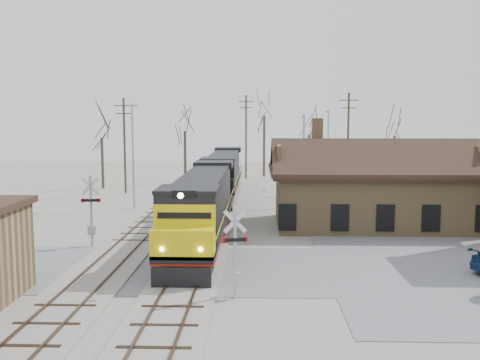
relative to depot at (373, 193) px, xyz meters
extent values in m
plane|color=#9F9A90|center=(-11.99, -12.00, -2.41)|extent=(140.00, 140.00, 0.00)
cube|color=slate|center=(-11.99, -12.00, -2.39)|extent=(60.00, 9.00, 0.03)
cube|color=#9F9A90|center=(-11.99, 3.00, -2.35)|extent=(3.40, 90.00, 0.12)
cube|color=#473323|center=(-12.71, 3.00, -2.24)|extent=(0.08, 90.00, 0.14)
cube|color=#473323|center=(-11.27, 3.00, -2.24)|extent=(0.08, 90.00, 0.14)
cube|color=#9F9A90|center=(-16.49, 3.00, -2.35)|extent=(3.40, 90.00, 0.12)
cube|color=#473323|center=(-17.21, 3.00, -2.24)|extent=(0.08, 90.00, 0.14)
cube|color=#473323|center=(-15.77, 3.00, -2.24)|extent=(0.08, 90.00, 0.14)
cube|color=#9B7C50|center=(0.01, 0.00, -0.41)|extent=(14.00, 8.00, 4.00)
cube|color=black|center=(0.01, 0.00, 1.69)|extent=(15.20, 9.20, 0.30)
cube|color=black|center=(0.01, -2.30, 2.69)|extent=(15.00, 4.71, 2.66)
cube|color=black|center=(0.01, 2.30, 2.69)|extent=(15.00, 4.71, 2.66)
cube|color=#9B7C50|center=(-3.99, 1.50, 4.39)|extent=(0.80, 0.80, 2.20)
cube|color=black|center=(-11.99, -11.84, -1.86)|extent=(2.49, 3.98, 1.00)
cube|color=black|center=(-11.99, 1.10, -1.86)|extent=(2.49, 3.98, 1.00)
cube|color=black|center=(-11.99, -5.37, -1.06)|extent=(2.99, 19.90, 0.35)
cube|color=maroon|center=(-11.99, -5.37, -1.28)|extent=(3.01, 19.90, 0.12)
cube|color=black|center=(-11.99, -4.13, 0.48)|extent=(2.59, 14.43, 2.79)
cube|color=black|center=(-11.99, -12.73, 0.48)|extent=(2.99, 2.79, 2.79)
cube|color=#DBC20B|center=(-11.99, -14.42, -0.37)|extent=(2.99, 1.79, 1.39)
cube|color=black|center=(-11.99, -15.42, -1.86)|extent=(2.79, 0.25, 1.00)
cylinder|color=#FFF2CC|center=(-11.99, -15.34, 1.97)|extent=(0.28, 0.10, 0.28)
cube|color=black|center=(-11.99, 8.56, -1.86)|extent=(2.49, 3.98, 1.00)
cube|color=black|center=(-11.99, 21.50, -1.86)|extent=(2.49, 3.98, 1.00)
cube|color=black|center=(-11.99, 15.03, -1.06)|extent=(2.99, 19.90, 0.35)
cube|color=maroon|center=(-11.99, 15.03, -1.28)|extent=(3.01, 19.90, 0.12)
cube|color=black|center=(-11.99, 16.27, 0.48)|extent=(2.59, 14.43, 2.79)
cube|color=black|center=(-11.99, 7.67, 0.48)|extent=(2.99, 2.79, 2.79)
cube|color=black|center=(-11.99, 5.98, -0.37)|extent=(2.99, 1.79, 1.39)
cube|color=black|center=(-11.99, 4.98, -1.86)|extent=(2.79, 0.25, 1.00)
cylinder|color=#A5A8AD|center=(-9.45, -16.52, -0.39)|extent=(0.14, 0.14, 4.04)
cube|color=silver|center=(-9.45, -16.52, 1.03)|extent=(1.04, 0.25, 1.06)
cube|color=silver|center=(-9.45, -16.52, 1.03)|extent=(1.04, 0.25, 1.06)
cube|color=black|center=(-9.45, -16.52, 0.22)|extent=(0.92, 0.33, 0.15)
cylinder|color=#B20C0C|center=(-9.90, -16.61, 0.22)|extent=(0.25, 0.13, 0.24)
cylinder|color=#B20C0C|center=(-9.00, -16.43, 0.22)|extent=(0.25, 0.13, 0.24)
cube|color=#A5A8AD|center=(-9.45, -16.52, -1.50)|extent=(0.40, 0.30, 0.51)
cylinder|color=#A5A8AD|center=(-18.75, -7.13, -0.20)|extent=(0.15, 0.15, 4.41)
cube|color=silver|center=(-18.75, -7.13, 1.34)|extent=(1.15, 0.09, 1.15)
cube|color=silver|center=(-18.75, -7.13, 1.34)|extent=(1.15, 0.09, 1.15)
cube|color=black|center=(-18.75, -7.13, 0.46)|extent=(1.00, 0.19, 0.17)
cylinder|color=#B20C0C|center=(-18.25, -7.11, 0.46)|extent=(0.27, 0.09, 0.26)
cylinder|color=#B20C0C|center=(-19.25, -7.15, 0.46)|extent=(0.27, 0.09, 0.26)
cube|color=#A5A8AD|center=(-18.75, -7.13, -1.41)|extent=(0.44, 0.33, 0.55)
cylinder|color=#A5A8AD|center=(-19.32, 6.59, 2.17)|extent=(0.18, 0.18, 9.16)
cylinder|color=#A5A8AD|center=(-19.32, 7.49, 6.66)|extent=(0.12, 1.80, 0.12)
cube|color=#A5A8AD|center=(-19.32, 8.29, 6.56)|extent=(0.25, 0.50, 0.12)
cylinder|color=#A5A8AD|center=(-4.40, 8.59, 1.70)|extent=(0.18, 0.18, 8.22)
cylinder|color=#A5A8AD|center=(-4.40, 9.49, 5.71)|extent=(0.12, 1.80, 0.12)
cube|color=#A5A8AD|center=(-4.40, 10.29, 5.61)|extent=(0.25, 0.50, 0.12)
cylinder|color=#A5A8AD|center=(-0.53, 21.72, 2.01)|extent=(0.18, 0.18, 8.83)
cylinder|color=#A5A8AD|center=(-0.53, 22.62, 6.33)|extent=(0.12, 1.80, 0.12)
cube|color=#A5A8AD|center=(-0.53, 23.42, 6.23)|extent=(0.25, 0.50, 0.12)
cylinder|color=#382D23|center=(-22.47, 16.31, 2.59)|extent=(0.24, 0.24, 9.99)
cube|color=#382D23|center=(-22.47, 16.31, 6.79)|extent=(2.00, 0.10, 0.10)
cube|color=#382D23|center=(-22.47, 16.31, 5.99)|extent=(1.60, 0.10, 0.10)
cylinder|color=#382D23|center=(-10.04, 30.31, 3.03)|extent=(0.24, 0.24, 10.88)
cube|color=#382D23|center=(-10.04, 30.31, 7.67)|extent=(2.00, 0.10, 0.10)
cube|color=#382D23|center=(-10.04, 30.31, 6.87)|extent=(1.60, 0.10, 0.10)
cylinder|color=#382D23|center=(1.13, 18.16, 2.89)|extent=(0.24, 0.24, 10.59)
cube|color=#382D23|center=(1.13, 18.16, 7.38)|extent=(2.00, 0.10, 0.10)
cube|color=#382D23|center=(1.13, 18.16, 6.58)|extent=(1.60, 0.10, 0.10)
cylinder|color=#382D23|center=(-26.03, 20.25, 0.47)|extent=(0.32, 0.32, 5.76)
cylinder|color=#382D23|center=(-17.39, 25.65, 0.76)|extent=(0.32, 0.32, 6.34)
cylinder|color=#382D23|center=(-7.65, 33.37, 1.70)|extent=(0.32, 0.32, 8.22)
cylinder|color=#382D23|center=(-1.69, 31.66, 0.45)|extent=(0.32, 0.32, 5.71)
cylinder|color=#382D23|center=(8.60, 28.22, 0.43)|extent=(0.32, 0.32, 5.67)
camera|label=1|loc=(-8.46, -39.28, 5.47)|focal=40.00mm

